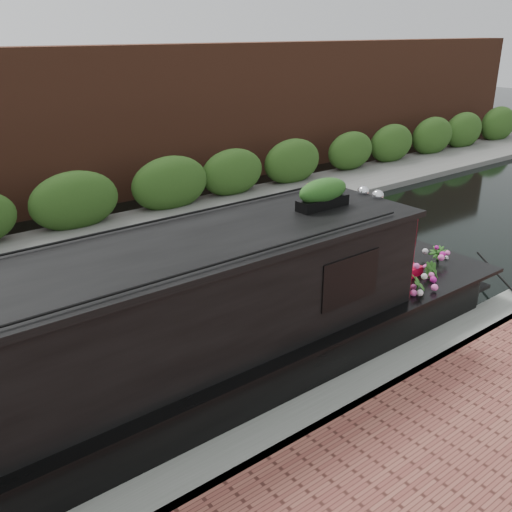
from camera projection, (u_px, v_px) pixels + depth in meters
ground at (208, 309)px, 9.60m from camera, size 80.00×80.00×0.00m
near_bank_coping at (354, 402)px, 7.20m from camera, size 40.00×0.60×0.50m
far_bank_path at (102, 241)px, 12.65m from camera, size 40.00×2.40×0.34m
far_hedge at (86, 231)px, 13.31m from camera, size 40.00×1.10×2.80m
far_brick_wall at (53, 210)px, 14.83m from camera, size 40.00×1.00×8.00m
narrowboat at (124, 369)px, 6.44m from camera, size 11.76×2.14×2.76m
rope_fender at (448, 279)px, 10.37m from camera, size 0.30×0.38×0.30m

